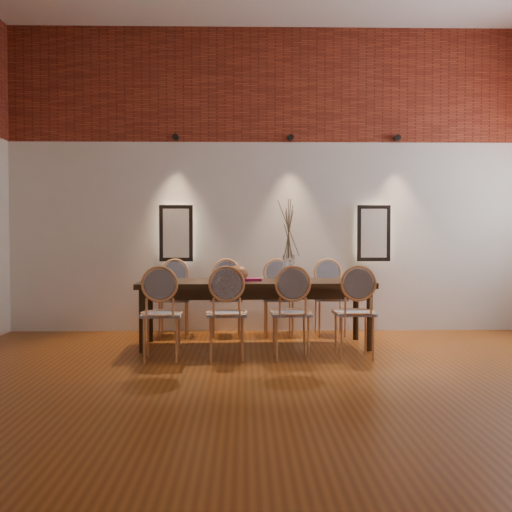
{
  "coord_description": "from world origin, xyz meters",
  "views": [
    {
      "loc": [
        -0.41,
        -4.43,
        1.27
      ],
      "look_at": [
        -0.28,
        2.01,
        1.05
      ],
      "focal_mm": 42.0,
      "sensor_mm": 36.0,
      "label": 1
    }
  ],
  "objects_px": {
    "chair_near_a": "(162,314)",
    "chair_near_b": "(227,313)",
    "book": "(250,280)",
    "chair_far_d": "(330,298)",
    "chair_near_c": "(291,313)",
    "chair_far_b": "(226,299)",
    "chair_near_d": "(354,313)",
    "vase": "(289,268)",
    "dining_table": "(255,313)",
    "bowl": "(238,273)",
    "chair_far_a": "(174,299)",
    "chair_far_c": "(279,299)"
  },
  "relations": [
    {
      "from": "chair_near_a",
      "to": "chair_near_b",
      "type": "height_order",
      "value": "same"
    },
    {
      "from": "book",
      "to": "chair_far_d",
      "type": "bearing_deg",
      "value": 35.3
    },
    {
      "from": "chair_near_b",
      "to": "chair_near_c",
      "type": "distance_m",
      "value": 0.66
    },
    {
      "from": "chair_near_b",
      "to": "chair_far_b",
      "type": "height_order",
      "value": "same"
    },
    {
      "from": "chair_near_c",
      "to": "chair_near_d",
      "type": "height_order",
      "value": "same"
    },
    {
      "from": "chair_near_c",
      "to": "chair_near_d",
      "type": "relative_size",
      "value": 1.0
    },
    {
      "from": "chair_near_d",
      "to": "book",
      "type": "distance_m",
      "value": 1.31
    },
    {
      "from": "chair_near_b",
      "to": "book",
      "type": "bearing_deg",
      "value": 69.29
    },
    {
      "from": "chair_far_d",
      "to": "chair_far_b",
      "type": "bearing_deg",
      "value": -0.0
    },
    {
      "from": "chair_far_b",
      "to": "chair_far_d",
      "type": "xyz_separation_m",
      "value": [
        1.32,
        0.04,
        0.0
      ]
    },
    {
      "from": "chair_far_d",
      "to": "vase",
      "type": "bearing_deg",
      "value": 49.17
    },
    {
      "from": "vase",
      "to": "dining_table",
      "type": "bearing_deg",
      "value": -178.15
    },
    {
      "from": "bowl",
      "to": "chair_far_a",
      "type": "bearing_deg",
      "value": 138.17
    },
    {
      "from": "chair_near_a",
      "to": "chair_near_d",
      "type": "bearing_deg",
      "value": -0.0
    },
    {
      "from": "chair_near_c",
      "to": "bowl",
      "type": "bearing_deg",
      "value": 129.09
    },
    {
      "from": "chair_near_d",
      "to": "vase",
      "type": "height_order",
      "value": "vase"
    },
    {
      "from": "chair_far_d",
      "to": "book",
      "type": "xyz_separation_m",
      "value": [
        -1.03,
        -0.73,
        0.3
      ]
    },
    {
      "from": "chair_far_b",
      "to": "bowl",
      "type": "distance_m",
      "value": 0.85
    },
    {
      "from": "dining_table",
      "to": "book",
      "type": "distance_m",
      "value": 0.39
    },
    {
      "from": "chair_near_a",
      "to": "bowl",
      "type": "height_order",
      "value": "chair_near_a"
    },
    {
      "from": "bowl",
      "to": "chair_near_a",
      "type": "bearing_deg",
      "value": -138.51
    },
    {
      "from": "chair_far_d",
      "to": "book",
      "type": "distance_m",
      "value": 1.3
    },
    {
      "from": "chair_near_d",
      "to": "chair_far_a",
      "type": "xyz_separation_m",
      "value": [
        -2.03,
        1.35,
        0.0
      ]
    },
    {
      "from": "dining_table",
      "to": "chair_far_d",
      "type": "relative_size",
      "value": 2.82
    },
    {
      "from": "chair_near_c",
      "to": "book",
      "type": "bearing_deg",
      "value": 118.69
    },
    {
      "from": "dining_table",
      "to": "chair_near_d",
      "type": "height_order",
      "value": "chair_near_d"
    },
    {
      "from": "chair_near_b",
      "to": "vase",
      "type": "bearing_deg",
      "value": 44.66
    },
    {
      "from": "bowl",
      "to": "book",
      "type": "xyz_separation_m",
      "value": [
        0.14,
        0.06,
        -0.07
      ]
    },
    {
      "from": "vase",
      "to": "book",
      "type": "distance_m",
      "value": 0.46
    },
    {
      "from": "dining_table",
      "to": "chair_far_b",
      "type": "relative_size",
      "value": 2.82
    },
    {
      "from": "chair_far_a",
      "to": "dining_table",
      "type": "bearing_deg",
      "value": 144.6
    },
    {
      "from": "chair_near_b",
      "to": "bowl",
      "type": "height_order",
      "value": "chair_near_b"
    },
    {
      "from": "dining_table",
      "to": "chair_near_c",
      "type": "bearing_deg",
      "value": -64.87
    },
    {
      "from": "dining_table",
      "to": "chair_near_a",
      "type": "relative_size",
      "value": 2.82
    },
    {
      "from": "chair_near_d",
      "to": "chair_far_c",
      "type": "xyz_separation_m",
      "value": [
        -0.71,
        1.39,
        0.0
      ]
    },
    {
      "from": "book",
      "to": "chair_far_c",
      "type": "bearing_deg",
      "value": 62.49
    },
    {
      "from": "book",
      "to": "chair_near_b",
      "type": "bearing_deg",
      "value": -108.86
    },
    {
      "from": "vase",
      "to": "bowl",
      "type": "distance_m",
      "value": 0.59
    },
    {
      "from": "chair_far_c",
      "to": "bowl",
      "type": "bearing_deg",
      "value": 54.83
    },
    {
      "from": "dining_table",
      "to": "chair_far_a",
      "type": "relative_size",
      "value": 2.82
    },
    {
      "from": "vase",
      "to": "chair_near_a",
      "type": "bearing_deg",
      "value": -151.0
    },
    {
      "from": "chair_near_d",
      "to": "chair_far_c",
      "type": "distance_m",
      "value": 1.56
    },
    {
      "from": "chair_near_d",
      "to": "vase",
      "type": "xyz_separation_m",
      "value": [
        -0.63,
        0.69,
        0.43
      ]
    },
    {
      "from": "chair_far_c",
      "to": "chair_far_d",
      "type": "distance_m",
      "value": 0.66
    },
    {
      "from": "chair_far_b",
      "to": "chair_far_c",
      "type": "relative_size",
      "value": 1.0
    },
    {
      "from": "dining_table",
      "to": "bowl",
      "type": "xyz_separation_m",
      "value": [
        -0.2,
        -0.06,
        0.46
      ]
    },
    {
      "from": "dining_table",
      "to": "chair_far_d",
      "type": "xyz_separation_m",
      "value": [
        0.97,
        0.74,
        0.09
      ]
    },
    {
      "from": "vase",
      "to": "book",
      "type": "relative_size",
      "value": 1.15
    },
    {
      "from": "chair_far_c",
      "to": "chair_near_d",
      "type": "bearing_deg",
      "value": 115.13
    },
    {
      "from": "chair_near_b",
      "to": "chair_near_c",
      "type": "bearing_deg",
      "value": -0.0
    }
  ]
}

